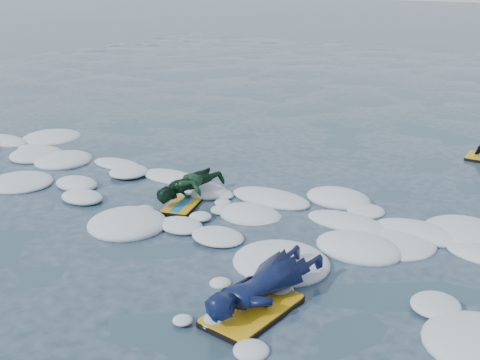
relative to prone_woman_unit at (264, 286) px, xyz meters
The scene contains 4 objects.
ground 3.18m from the prone_woman_unit, 161.09° to the left, with size 120.00×120.00×0.00m, color #1A343F.
foam_band 3.65m from the prone_woman_unit, 145.51° to the left, with size 12.00×3.10×0.30m, color silver, non-canonical shape.
prone_woman_unit is the anchor object (origin of this frame).
prone_child_unit 3.15m from the prone_woman_unit, 142.57° to the left, with size 0.78×1.28×0.46m.
Camera 1 is at (5.93, -5.92, 3.48)m, focal length 45.00 mm.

